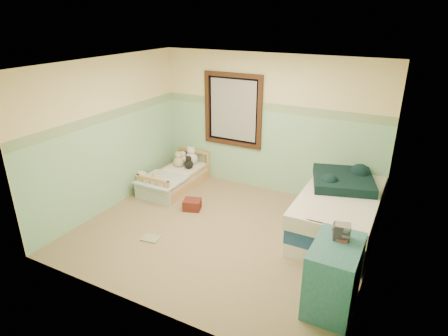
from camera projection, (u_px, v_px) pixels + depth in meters
The scene contains 29 objects.
floor at pixel (221, 233), 5.85m from camera, with size 4.20×3.60×0.02m, color #8C704E.
ceiling at pixel (221, 64), 4.89m from camera, with size 4.20×3.60×0.02m, color silver.
wall_back at pixel (268, 125), 6.85m from camera, with size 4.20×0.04×2.50m, color beige.
wall_front at pixel (138, 211), 3.90m from camera, with size 4.20×0.04×2.50m, color beige.
wall_left at pixel (109, 135), 6.28m from camera, with size 0.04×3.60×2.50m, color beige.
wall_right at pixel (379, 186), 4.47m from camera, with size 0.04×3.60×2.50m, color beige.
wainscot_mint at pixel (267, 151), 7.02m from camera, with size 4.20×0.01×1.50m, color #95C399.
border_strip at pixel (269, 107), 6.71m from camera, with size 4.20×0.01×0.15m, color #3C6C41.
window_frame at pixel (233, 110), 7.04m from camera, with size 1.16×0.06×1.36m, color #371D0E.
window_blinds at pixel (233, 110), 7.05m from camera, with size 0.92×0.01×1.12m, color beige.
toddler_bed_frame at pixel (176, 182), 7.34m from camera, with size 0.71×1.42×0.18m, color tan.
toddler_mattress at pixel (175, 175), 7.29m from camera, with size 0.65×1.36×0.12m, color white.
patchwork_quilt at pixel (161, 180), 6.90m from camera, with size 0.77×0.71×0.03m, color #7BA3D9.
plush_bed_brown at pixel (183, 158), 7.70m from camera, with size 0.19×0.19×0.19m, color brown.
plush_bed_white at pixel (191, 158), 7.60m from camera, with size 0.24×0.24×0.24m, color white.
plush_bed_tan at pixel (179, 162), 7.50m from camera, with size 0.21×0.21×0.21m, color #D1BC8D.
plush_bed_dark at pixel (189, 164), 7.40m from camera, with size 0.18×0.18×0.18m, color black.
plush_floor_cream at pixel (143, 185), 7.09m from camera, with size 0.29×0.29×0.29m, color #F2E2CB.
plush_floor_tan at pixel (157, 186), 7.11m from camera, with size 0.26×0.26×0.26m, color #D1BC8D.
twin_bed_frame at pixel (337, 225), 5.86m from camera, with size 1.03×2.07×0.22m, color white.
twin_boxspring at pixel (339, 212), 5.77m from camera, with size 1.03×2.07×0.22m, color navy.
twin_mattress at pixel (341, 199), 5.69m from camera, with size 1.08×2.11×0.22m, color silver.
teal_blanket at pixel (343, 180), 5.89m from camera, with size 0.88×0.93×0.14m, color black.
dresser at pixel (334, 276), 4.27m from camera, with size 0.51×0.81×0.81m, color #276873.
book_stack at pixel (341, 232), 4.20m from camera, with size 0.18×0.14×0.18m, color #4E2925.
red_pillow at pixel (192, 205), 6.51m from camera, with size 0.29×0.25×0.18m, color maroon.
floor_book at pixel (151, 238), 5.68m from camera, with size 0.26×0.20×0.02m, color orange.
extra_plush_0 at pixel (178, 162), 7.52m from camera, with size 0.17×0.17×0.17m, color brown.
extra_plush_1 at pixel (183, 160), 7.64m from camera, with size 0.17×0.17×0.17m, color #F2E2CB.
Camera 1 is at (2.38, -4.44, 3.14)m, focal length 30.67 mm.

